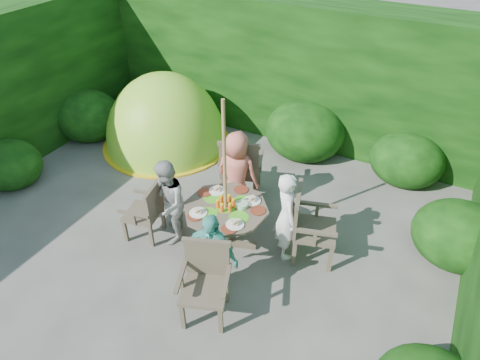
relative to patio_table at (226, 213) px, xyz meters
The scene contains 13 objects.
ground 0.96m from the patio_table, 135.68° to the right, with size 60.00×60.00×0.00m, color #4E4C46.
hedge_enclosure 1.19m from the patio_table, 125.20° to the left, with size 9.00×9.00×2.50m.
patio_table is the anchor object (origin of this frame).
parasol_pole 0.54m from the patio_table, 149.55° to the right, with size 0.04×0.04×2.20m, color olive.
garden_chair_right 1.09m from the patio_table, 17.68° to the left, with size 0.68×0.73×1.00m.
garden_chair_left 1.11m from the patio_table, 161.94° to the right, with size 0.55×0.59×0.85m.
garden_chair_back 1.09m from the patio_table, 107.72° to the left, with size 0.78×0.74×1.06m.
garden_chair_front 1.10m from the patio_table, 72.78° to the right, with size 0.69×0.65×0.93m.
child_right 0.80m from the patio_table, 17.58° to the left, with size 0.47×0.31×1.28m, color white.
child_left 0.81m from the patio_table, 162.29° to the right, with size 0.61×0.47×1.25m, color #A2A39E.
child_back 0.81m from the patio_table, 107.92° to the left, with size 0.64×0.42×1.32m, color #D86A59.
child_front 0.80m from the patio_table, 72.63° to the right, with size 0.70×0.29×1.19m, color #4DB5A6.
dome_tent 3.04m from the patio_table, 141.94° to the left, with size 2.52×2.52×2.75m.
Camera 1 is at (2.74, -3.18, 4.22)m, focal length 32.00 mm.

